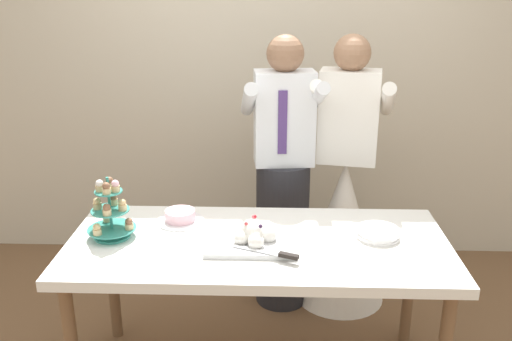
% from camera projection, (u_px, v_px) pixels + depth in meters
% --- Properties ---
extents(rear_wall, '(5.20, 0.10, 2.90)m').
position_uv_depth(rear_wall, '(265.00, 55.00, 3.78)').
color(rear_wall, beige).
rests_on(rear_wall, ground_plane).
extents(dessert_table, '(1.80, 0.80, 0.78)m').
position_uv_depth(dessert_table, '(258.00, 255.00, 2.63)').
color(dessert_table, white).
rests_on(dessert_table, ground_plane).
extents(cupcake_stand, '(0.23, 0.23, 0.31)m').
position_uv_depth(cupcake_stand, '(110.00, 213.00, 2.60)').
color(cupcake_stand, teal).
rests_on(cupcake_stand, dessert_table).
extents(main_cake_tray, '(0.43, 0.36, 0.13)m').
position_uv_depth(main_cake_tray, '(252.00, 237.00, 2.56)').
color(main_cake_tray, silver).
rests_on(main_cake_tray, dessert_table).
extents(plate_stack, '(0.21, 0.21, 0.04)m').
position_uv_depth(plate_stack, '(378.00, 233.00, 2.63)').
color(plate_stack, white).
rests_on(plate_stack, dessert_table).
extents(round_cake, '(0.24, 0.24, 0.06)m').
position_uv_depth(round_cake, '(180.00, 217.00, 2.80)').
color(round_cake, white).
rests_on(round_cake, dessert_table).
extents(person_groom, '(0.50, 0.53, 1.66)m').
position_uv_depth(person_groom, '(283.00, 190.00, 3.30)').
color(person_groom, '#232328').
rests_on(person_groom, ground_plane).
extents(person_bride, '(0.57, 0.56, 1.66)m').
position_uv_depth(person_bride, '(343.00, 213.00, 3.39)').
color(person_bride, white).
rests_on(person_bride, ground_plane).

